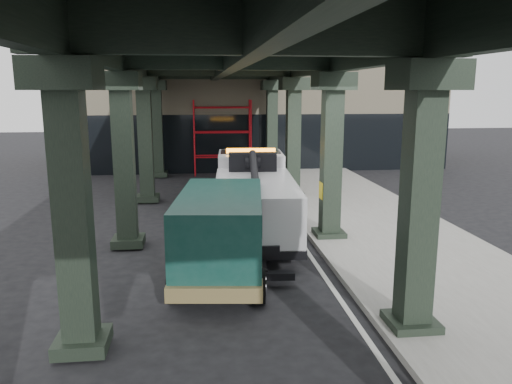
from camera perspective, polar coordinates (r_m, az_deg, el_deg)
ground at (r=13.18m, az=-0.53°, el=-8.41°), size 90.00×90.00×0.00m
sidewalk at (r=16.07m, az=14.90°, el=-4.82°), size 5.00×40.00×0.15m
lane_stripe at (r=15.30m, az=5.04°, el=-5.56°), size 0.12×38.00×0.01m
viaduct at (r=14.37m, az=-3.10°, el=15.38°), size 7.40×32.00×6.40m
building at (r=32.49m, az=-0.81°, el=10.68°), size 22.00×10.00×8.00m
scaffolding at (r=27.09m, az=-3.87°, el=6.47°), size 3.08×0.88×4.00m
tow_truck at (r=15.92m, az=-0.35°, el=-0.09°), size 2.80×8.18×2.64m
towed_van at (r=12.23m, az=-3.95°, el=-4.41°), size 2.60×5.42×2.12m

